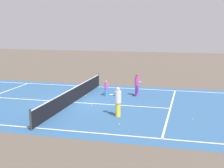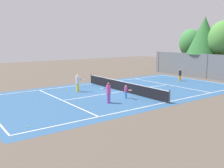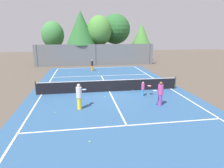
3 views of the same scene
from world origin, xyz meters
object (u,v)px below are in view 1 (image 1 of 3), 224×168
(player_3, at_px, (106,88))
(tennis_ball_8, at_px, (193,119))
(tennis_ball_12, at_px, (119,124))
(tennis_ball_5, at_px, (86,96))
(tennis_ball_3, at_px, (52,110))
(tennis_ball_9, at_px, (106,94))
(tennis_ball_2, at_px, (24,99))
(tennis_ball_4, at_px, (45,103))
(player_2, at_px, (137,85))
(tennis_ball_11, at_px, (91,105))
(player_1, at_px, (118,101))

(player_3, distance_m, tennis_ball_8, 7.63)
(tennis_ball_12, bearing_deg, tennis_ball_5, 32.84)
(player_3, bearing_deg, tennis_ball_3, 155.06)
(tennis_ball_9, bearing_deg, tennis_ball_2, 119.80)
(tennis_ball_4, height_order, tennis_ball_5, same)
(tennis_ball_8, height_order, tennis_ball_12, same)
(tennis_ball_3, height_order, tennis_ball_12, same)
(player_3, bearing_deg, tennis_ball_8, -126.05)
(player_2, xyz_separation_m, tennis_ball_8, (-4.94, -3.96, -0.83))
(tennis_ball_2, distance_m, tennis_ball_11, 5.10)
(tennis_ball_12, bearing_deg, tennis_ball_4, 60.25)
(tennis_ball_2, relative_size, tennis_ball_9, 1.00)
(tennis_ball_5, distance_m, tennis_ball_9, 1.55)
(tennis_ball_8, relative_size, tennis_ball_12, 1.00)
(tennis_ball_3, distance_m, tennis_ball_5, 4.26)
(tennis_ball_3, height_order, tennis_ball_8, same)
(tennis_ball_5, bearing_deg, tennis_ball_8, -118.03)
(player_3, relative_size, tennis_ball_12, 17.28)
(tennis_ball_4, height_order, tennis_ball_9, same)
(player_2, bearing_deg, tennis_ball_8, -141.32)
(tennis_ball_4, distance_m, tennis_ball_8, 9.68)
(player_1, bearing_deg, tennis_ball_5, 37.58)
(player_3, height_order, tennis_ball_2, player_3)
(tennis_ball_8, bearing_deg, tennis_ball_2, 80.23)
(tennis_ball_9, relative_size, tennis_ball_11, 1.00)
(tennis_ball_5, bearing_deg, tennis_ball_2, 118.48)
(tennis_ball_4, distance_m, tennis_ball_9, 4.79)
(player_1, bearing_deg, tennis_ball_12, -164.63)
(tennis_ball_8, bearing_deg, player_3, 53.95)
(tennis_ball_11, bearing_deg, tennis_ball_9, -0.56)
(tennis_ball_9, bearing_deg, player_3, -160.32)
(player_2, bearing_deg, tennis_ball_2, 111.75)
(tennis_ball_12, bearing_deg, tennis_ball_8, -62.39)
(tennis_ball_2, bearing_deg, player_1, -108.34)
(tennis_ball_4, xyz_separation_m, tennis_ball_11, (0.08, -3.24, 0.00))
(player_3, distance_m, tennis_ball_5, 1.61)
(tennis_ball_2, distance_m, tennis_ball_3, 3.76)
(tennis_ball_2, relative_size, tennis_ball_8, 1.00)
(player_1, relative_size, player_3, 1.49)
(tennis_ball_12, bearing_deg, player_3, 20.69)
(tennis_ball_8, bearing_deg, player_1, 96.15)
(tennis_ball_4, height_order, tennis_ball_12, same)
(tennis_ball_9, xyz_separation_m, tennis_ball_12, (-6.84, -2.58, 0.00))
(player_2, distance_m, tennis_ball_4, 6.70)
(player_1, bearing_deg, player_3, 22.24)
(tennis_ball_4, relative_size, tennis_ball_8, 1.00)
(tennis_ball_3, relative_size, tennis_ball_12, 1.00)
(tennis_ball_11, relative_size, tennis_ball_12, 1.00)
(player_1, xyz_separation_m, tennis_ball_8, (0.45, -4.14, -0.84))
(tennis_ball_9, bearing_deg, tennis_ball_11, 179.44)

